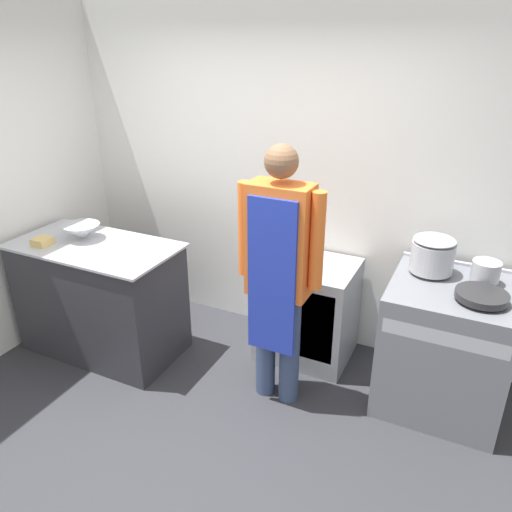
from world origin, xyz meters
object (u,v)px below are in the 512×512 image
(stove, at_px, (444,346))
(mixing_bowl, at_px, (82,232))
(fridge_unit, at_px, (307,310))
(person_cook, at_px, (279,267))
(stock_pot, at_px, (433,254))
(plastic_tub, at_px, (42,242))
(sauce_pot, at_px, (486,271))
(saute_pan, at_px, (482,296))

(stove, distance_m, mixing_bowl, 2.82)
(fridge_unit, bearing_deg, person_cook, -90.46)
(fridge_unit, distance_m, stock_pot, 1.09)
(mixing_bowl, relative_size, plastic_tub, 2.28)
(fridge_unit, distance_m, sauce_pot, 1.35)
(stove, xyz_separation_m, sauce_pot, (0.16, 0.14, 0.54))
(plastic_tub, xyz_separation_m, saute_pan, (3.08, 0.55, -0.01))
(person_cook, bearing_deg, fridge_unit, 89.54)
(stove, distance_m, plastic_tub, 3.05)
(sauce_pot, bearing_deg, plastic_tub, -165.07)
(stove, xyz_separation_m, person_cook, (-1.06, -0.45, 0.58))
(mixing_bowl, distance_m, saute_pan, 2.91)
(plastic_tub, bearing_deg, fridge_unit, 23.49)
(plastic_tub, height_order, saute_pan, plastic_tub)
(fridge_unit, distance_m, saute_pan, 1.36)
(fridge_unit, relative_size, saute_pan, 2.55)
(fridge_unit, xyz_separation_m, sauce_pot, (1.21, 0.01, 0.60))
(person_cook, bearing_deg, mixing_bowl, -179.92)
(stove, distance_m, saute_pan, 0.54)
(fridge_unit, height_order, mixing_bowl, mixing_bowl)
(fridge_unit, bearing_deg, stock_pot, 0.57)
(saute_pan, bearing_deg, fridge_unit, 167.60)
(mixing_bowl, distance_m, plastic_tub, 0.30)
(fridge_unit, bearing_deg, saute_pan, -12.40)
(stock_pot, bearing_deg, mixing_bowl, -166.88)
(stove, relative_size, saute_pan, 2.95)
(stock_pot, bearing_deg, sauce_pot, 0.00)
(fridge_unit, distance_m, plastic_tub, 2.12)
(plastic_tub, xyz_separation_m, sauce_pot, (3.08, 0.82, 0.04))
(person_cook, relative_size, sauce_pot, 10.07)
(mixing_bowl, distance_m, sauce_pot, 2.96)
(fridge_unit, relative_size, sauce_pot, 4.45)
(stock_pot, bearing_deg, saute_pan, -38.93)
(person_cook, bearing_deg, plastic_tub, -173.00)
(person_cook, height_order, sauce_pot, person_cook)
(stove, relative_size, plastic_tub, 7.41)
(stove, distance_m, sauce_pot, 0.58)
(fridge_unit, height_order, sauce_pot, sauce_pot)
(stock_pot, distance_m, sauce_pot, 0.35)
(mixing_bowl, relative_size, saute_pan, 0.91)
(plastic_tub, distance_m, saute_pan, 3.13)
(stove, bearing_deg, fridge_unit, 172.95)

